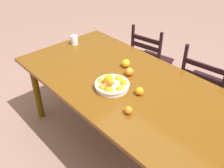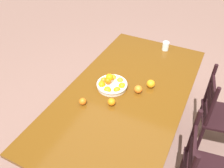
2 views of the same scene
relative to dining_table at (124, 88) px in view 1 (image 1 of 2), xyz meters
The scene contains 10 objects.
ground_plane 0.67m from the dining_table, ahead, with size 12.00×12.00×0.00m, color #7C5D55.
dining_table is the anchor object (origin of this frame).
chair_near_window 0.93m from the dining_table, 68.20° to the left, with size 0.52×0.52×0.94m.
chair_by_cabinet 0.96m from the dining_table, 115.84° to the left, with size 0.48×0.48×0.92m.
fruit_bowl 0.19m from the dining_table, 86.68° to the right, with size 0.29×0.29×0.14m.
orange_loose_0 0.44m from the dining_table, 40.51° to the right, with size 0.06×0.06×0.06m, color orange.
orange_loose_1 0.25m from the dining_table, 12.52° to the right, with size 0.07×0.07×0.07m, color orange.
orange_loose_2 0.15m from the dining_table, 110.19° to the left, with size 0.07×0.07×0.07m, color orange.
orange_loose_3 0.26m from the dining_table, 132.37° to the left, with size 0.08×0.08×0.08m, color orange.
drinking_glass 0.90m from the dining_table, behind, with size 0.07×0.07×0.10m, color silver.
Camera 1 is at (1.28, -1.30, 1.97)m, focal length 40.80 mm.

